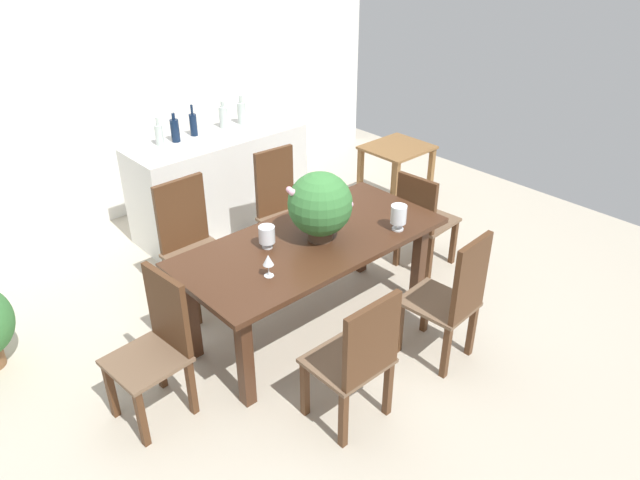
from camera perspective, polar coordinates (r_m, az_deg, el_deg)
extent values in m
plane|color=#BCB29E|center=(4.77, -1.98, -7.29)|extent=(7.04, 7.04, 0.00)
cube|color=white|center=(6.24, -18.39, 13.70)|extent=(6.40, 0.10, 2.60)
cube|color=#422616|center=(4.26, -0.79, -0.18)|extent=(1.97, 0.91, 0.04)
cube|color=#422616|center=(3.85, -7.17, -11.18)|extent=(0.08, 0.08, 0.73)
cube|color=#422616|center=(4.80, 9.39, -2.15)|extent=(0.08, 0.08, 0.73)
cube|color=#422616|center=(4.28, -12.22, -6.86)|extent=(0.08, 0.08, 0.73)
cube|color=#422616|center=(5.16, 3.94, 0.60)|extent=(0.08, 0.08, 0.73)
cube|color=#4C2D19|center=(5.46, 12.60, -0.18)|extent=(0.05, 0.05, 0.42)
cube|color=#4C2D19|center=(5.61, 9.72, 0.99)|extent=(0.05, 0.05, 0.42)
cube|color=#4C2D19|center=(5.18, 10.38, -1.69)|extent=(0.05, 0.05, 0.42)
cube|color=#4C2D19|center=(5.34, 7.41, -0.41)|extent=(0.05, 0.05, 0.42)
cube|color=brown|center=(5.29, 10.25, 1.81)|extent=(0.48, 0.44, 0.03)
cube|color=#4C2D19|center=(5.02, 9.17, 3.48)|extent=(0.07, 0.38, 0.46)
cube|color=#4C2D19|center=(4.05, -19.33, -13.32)|extent=(0.05, 0.05, 0.42)
cube|color=#4C2D19|center=(3.82, -16.64, -15.99)|extent=(0.05, 0.05, 0.42)
cube|color=#4C2D19|center=(4.17, -15.04, -11.12)|extent=(0.05, 0.05, 0.42)
cube|color=#4C2D19|center=(3.94, -12.16, -13.53)|extent=(0.05, 0.05, 0.42)
cube|color=brown|center=(3.84, -16.26, -10.99)|extent=(0.47, 0.46, 0.03)
cube|color=#4C2D19|center=(3.75, -14.34, -6.49)|extent=(0.07, 0.39, 0.52)
cube|color=#4C2D19|center=(4.57, 10.04, -6.34)|extent=(0.05, 0.05, 0.42)
cube|color=#4C2D19|center=(4.35, 7.56, -8.23)|extent=(0.05, 0.05, 0.42)
cube|color=#4C2D19|center=(4.42, 14.25, -8.31)|extent=(0.05, 0.05, 0.42)
cube|color=#4C2D19|center=(4.19, 11.91, -10.40)|extent=(0.05, 0.05, 0.42)
cube|color=brown|center=(4.25, 11.22, -5.89)|extent=(0.43, 0.49, 0.03)
cube|color=#4C2D19|center=(4.00, 14.16, -3.62)|extent=(0.37, 0.07, 0.56)
cube|color=#4C2D19|center=(5.12, -3.50, -1.63)|extent=(0.05, 0.05, 0.42)
cube|color=#4C2D19|center=(5.28, -0.52, -0.48)|extent=(0.05, 0.05, 0.42)
cube|color=#4C2D19|center=(5.36, -5.53, -0.15)|extent=(0.05, 0.05, 0.42)
cube|color=#4C2D19|center=(5.52, -2.63, 0.90)|extent=(0.05, 0.05, 0.42)
cube|color=brown|center=(5.21, -3.11, 1.83)|extent=(0.44, 0.44, 0.03)
cube|color=#4C2D19|center=(5.21, -4.37, 5.58)|extent=(0.38, 0.07, 0.59)
cube|color=#4C2D19|center=(4.04, 2.81, -11.38)|extent=(0.04, 0.04, 0.42)
cube|color=#4C2D19|center=(3.85, -1.45, -13.95)|extent=(0.04, 0.04, 0.42)
cube|color=#4C2D19|center=(3.87, 6.50, -13.82)|extent=(0.04, 0.04, 0.42)
cube|color=#4C2D19|center=(3.67, 2.23, -16.71)|extent=(0.04, 0.04, 0.42)
cube|color=brown|center=(3.70, 2.62, -11.40)|extent=(0.47, 0.42, 0.03)
cube|color=#4C2D19|center=(3.43, 4.97, -9.58)|extent=(0.43, 0.04, 0.50)
cube|color=#4C2D19|center=(4.67, -11.75, -5.68)|extent=(0.04, 0.04, 0.42)
cube|color=#4C2D19|center=(4.84, -7.87, -3.91)|extent=(0.04, 0.04, 0.42)
cube|color=#4C2D19|center=(4.96, -14.21, -3.70)|extent=(0.04, 0.04, 0.42)
cube|color=#4C2D19|center=(5.12, -10.48, -2.10)|extent=(0.04, 0.04, 0.42)
cube|color=brown|center=(4.77, -11.34, -1.56)|extent=(0.47, 0.48, 0.03)
cube|color=#4C2D19|center=(4.79, -13.09, 2.47)|extent=(0.43, 0.05, 0.57)
cylinder|color=#4C3828|center=(4.23, 0.01, 0.75)|extent=(0.18, 0.18, 0.11)
sphere|color=#387538|center=(4.13, 0.01, 3.46)|extent=(0.45, 0.45, 0.45)
sphere|color=#DB9EB2|center=(3.98, 0.27, 2.65)|extent=(0.05, 0.05, 0.05)
sphere|color=#DB9EB2|center=(4.05, -2.49, 3.62)|extent=(0.05, 0.05, 0.05)
sphere|color=#DB9EB2|center=(4.02, -2.67, 4.57)|extent=(0.05, 0.05, 0.05)
sphere|color=#DB9EB2|center=(4.12, 2.49, 2.40)|extent=(0.06, 0.06, 0.06)
sphere|color=#DB9EB2|center=(4.10, 2.89, 3.41)|extent=(0.05, 0.05, 0.05)
sphere|color=#DB9EB2|center=(4.03, -2.96, 4.82)|extent=(0.04, 0.04, 0.04)
cylinder|color=silver|center=(4.16, -5.04, -0.63)|extent=(0.08, 0.08, 0.01)
cylinder|color=silver|center=(4.15, -5.05, -0.37)|extent=(0.03, 0.03, 0.03)
cylinder|color=silver|center=(4.12, -5.10, 0.54)|extent=(0.11, 0.11, 0.12)
cylinder|color=silver|center=(4.41, 7.41, 1.07)|extent=(0.09, 0.09, 0.01)
cylinder|color=silver|center=(4.40, 7.43, 1.40)|extent=(0.03, 0.03, 0.05)
cylinder|color=silver|center=(4.35, 7.51, 2.45)|extent=(0.12, 0.12, 0.14)
cylinder|color=silver|center=(3.85, -4.89, -3.40)|extent=(0.06, 0.06, 0.00)
cylinder|color=silver|center=(3.83, -4.92, -2.87)|extent=(0.01, 0.01, 0.08)
cone|color=silver|center=(3.79, -4.96, -1.90)|extent=(0.07, 0.07, 0.07)
cube|color=silver|center=(5.93, -9.50, 5.45)|extent=(1.70, 0.62, 0.94)
cylinder|color=#0F1E38|center=(5.78, -11.98, 10.68)|extent=(0.07, 0.07, 0.20)
cylinder|color=#0F1E38|center=(5.74, -12.13, 12.06)|extent=(0.02, 0.02, 0.09)
cylinder|color=#0F1E38|center=(5.66, -13.65, 10.10)|extent=(0.08, 0.08, 0.21)
cylinder|color=#0F1E38|center=(5.62, -13.82, 11.37)|extent=(0.03, 0.03, 0.06)
cylinder|color=#B2BFB7|center=(5.94, -9.20, 11.47)|extent=(0.08, 0.08, 0.21)
cylinder|color=#B2BFB7|center=(5.90, -9.30, 12.67)|extent=(0.03, 0.03, 0.06)
cylinder|color=#B2BFB7|center=(5.61, -15.08, 9.61)|extent=(0.07, 0.07, 0.18)
cylinder|color=#B2BFB7|center=(5.57, -15.26, 10.85)|extent=(0.03, 0.03, 0.07)
cylinder|color=#B2BFB7|center=(6.03, -7.48, 11.88)|extent=(0.08, 0.08, 0.21)
cylinder|color=#B2BFB7|center=(5.99, -7.57, 13.16)|extent=(0.03, 0.03, 0.07)
cube|color=brown|center=(6.13, 7.38, 8.73)|extent=(0.62, 0.56, 0.02)
cube|color=brown|center=(5.93, 7.18, 4.28)|extent=(0.05, 0.05, 0.69)
cube|color=brown|center=(6.32, 10.46, 5.67)|extent=(0.05, 0.05, 0.69)
cube|color=brown|center=(6.22, 3.84, 5.71)|extent=(0.05, 0.05, 0.69)
cube|color=brown|center=(6.60, 7.17, 6.97)|extent=(0.05, 0.05, 0.69)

